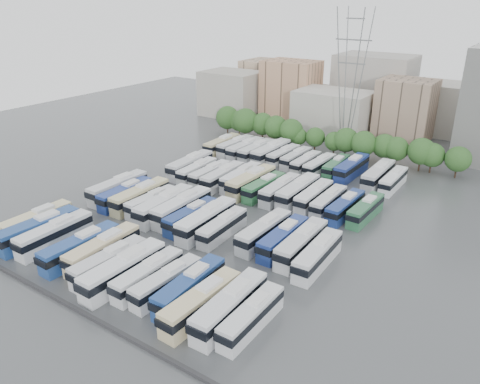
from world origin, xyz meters
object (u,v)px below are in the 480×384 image
Objects in this scene: bus_r0_s5 at (103,249)px; bus_r2_s6 at (251,182)px; bus_r1_s1 at (126,194)px; bus_r1_s2 at (140,196)px; bus_r2_s11 at (328,201)px; bus_r0_s8 at (148,275)px; bus_r2_s3 at (210,174)px; bus_r3_s3 at (257,151)px; bus_r2_s2 at (197,171)px; bus_r3_s12 at (378,175)px; bus_r0_s9 at (167,282)px; bus_r0_s7 at (124,270)px; bus_r1_s7 at (206,220)px; bus_r0_s2 at (55,234)px; bus_r1_s13 at (318,255)px; bus_r0_s4 at (81,247)px; bus_r1_s6 at (191,216)px; bus_r0_s12 at (230,306)px; bus_r3_s6 at (296,158)px; bus_r1_s8 at (222,227)px; bus_r3_s10 at (352,168)px; bus_r3_s2 at (245,149)px; electricity_pylon at (351,74)px; bus_r3_s4 at (271,152)px; bus_r1_s12 at (302,243)px; bus_r3_s5 at (283,155)px; bus_r0_s11 at (201,302)px; bus_r2_s4 at (223,177)px; bus_r1_s10 at (264,231)px; bus_r0_s13 at (251,316)px; bus_r2_s7 at (264,187)px; bus_r3_s13 at (393,180)px; bus_r0_s10 at (190,287)px; bus_r1_s3 at (152,202)px; bus_r3_s1 at (235,146)px; bus_r2_s1 at (190,165)px; bus_r1_s0 at (118,188)px; bus_r2_s8 at (280,190)px; bus_r2_s9 at (298,191)px; bus_r1_s4 at (164,205)px; bus_r1_s11 at (283,238)px; bus_r3_s7 at (306,162)px; bus_r0_s1 at (39,230)px; bus_r0_s0 at (37,221)px; bus_r2_s13 at (366,210)px; bus_r2_s5 at (241,177)px.

bus_r2_s6 is at bearing 82.00° from bus_r0_s5.
bus_r1_s1 is 3.27m from bus_r1_s2.
bus_r0_s8 is at bearing -105.54° from bus_r2_s11.
bus_r2_s3 is 18.33m from bus_r3_s3.
bus_r3_s12 is at bearing 26.93° from bus_r2_s2.
bus_r0_s9 is 39.92m from bus_r2_s3.
bus_r0_s7 reaches higher than bus_r1_s7.
bus_r0_s2 is 40.60m from bus_r1_s13.
bus_r0_s4 reaches higher than bus_r1_s6.
bus_r0_s9 is at bearing 179.80° from bus_r0_s12.
bus_r0_s2 is 20.02m from bus_r0_s8.
bus_r1_s8 is at bearing -79.06° from bus_r3_s6.
bus_r3_s6 is 0.85× the size of bus_r3_s10.
electricity_pylon is at bearing 52.18° from bus_r3_s2.
bus_r3_s4 is (-22.99, 18.06, 0.35)m from bus_r2_s11.
bus_r3_s5 is (-23.21, 35.50, -0.26)m from bus_r1_s12.
bus_r0_s9 is 6.79m from bus_r0_s11.
bus_r2_s4 is at bearing 125.10° from bus_r0_s11.
bus_r0_s2 is 1.13× the size of bus_r0_s9.
bus_r1_s10 is at bearing -34.67° from bus_r2_s3.
bus_r3_s10 reaches higher than bus_r1_s1.
bus_r3_s12 reaches higher than bus_r0_s13.
bus_r2_s4 is at bearing -175.36° from bus_r2_s7.
bus_r0_s2 is at bearing -114.74° from bus_r3_s10.
bus_r3_s13 reaches higher than bus_r0_s13.
bus_r3_s3 is (-23.28, 52.39, 0.03)m from bus_r0_s10.
bus_r1_s3 is (-26.52, 18.62, -0.22)m from bus_r0_s11.
bus_r2_s1 is at bearing -86.94° from bus_r3_s1.
bus_r1_s0 is 17.62m from bus_r2_s2.
bus_r1_s3 is at bearing -89.47° from bus_r3_s3.
bus_r1_s3 is 0.90× the size of bus_r1_s10.
bus_r2_s8 is at bearing 109.17° from bus_r0_s12.
bus_r3_s5 is 0.86× the size of bus_r3_s12.
bus_r0_s4 is at bearing -116.06° from bus_r3_s12.
bus_r2_s11 is at bearing -3.13° from bus_r2_s1.
bus_r0_s7 reaches higher than bus_r0_s5.
bus_r0_s5 is at bearing -110.43° from bus_r2_s9.
bus_r1_s4 is 23.24m from bus_r1_s11.
bus_r2_s7 is (-9.90, 16.02, -0.11)m from bus_r1_s10.
bus_r1_s11 is 0.97× the size of bus_r3_s2.
bus_r3_s7 is (-19.68, 52.50, -0.06)m from bus_r0_s13.
bus_r2_s3 is at bearing 98.39° from bus_r0_s5.
bus_r1_s7 is at bearing 128.88° from bus_r0_s11.
bus_r2_s11 is (33.01, 36.69, -0.32)m from bus_r0_s1.
bus_r0_s0 is 55.75m from bus_r2_s13.
bus_r1_s2 is (-6.56, 18.56, 0.02)m from bus_r0_s4.
bus_r1_s7 is 1.11× the size of bus_r2_s8.
bus_r2_s4 is (-3.20, 33.98, -0.06)m from bus_r0_s5.
bus_r2_s13 is (3.45, 35.92, -0.26)m from bus_r0_s12.
bus_r0_s9 is 38.81m from bus_r2_s5.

